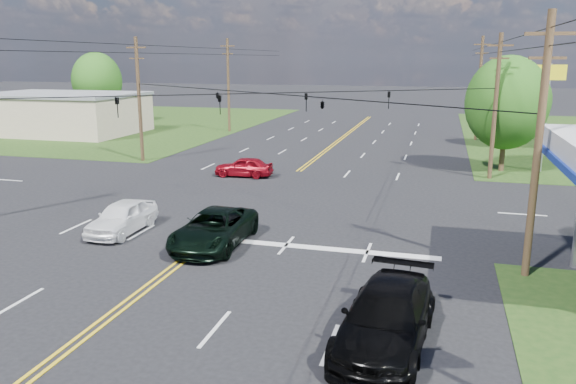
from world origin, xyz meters
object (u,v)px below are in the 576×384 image
(pole_se, at_px, (538,145))
(tree_right_b, at_px, (522,101))
(pickup_dkgreen, at_px, (214,229))
(suv_black, at_px, (386,318))
(pole_ne, at_px, (495,105))
(pickup_white, at_px, (122,217))
(pole_right_far, at_px, (479,87))
(pole_nw, at_px, (139,98))
(pole_left_far, at_px, (228,84))
(tree_right_a, at_px, (507,103))
(tree_far_l, at_px, (97,81))
(retail_nw, at_px, (62,115))

(pole_se, height_order, tree_right_b, pole_se)
(pickup_dkgreen, bearing_deg, suv_black, -40.85)
(pole_ne, relative_size, pickup_white, 2.19)
(pole_ne, xyz_separation_m, pole_right_far, (0.00, 19.00, 0.25))
(pole_nw, height_order, pole_left_far, pole_left_far)
(pole_left_far, relative_size, suv_black, 1.76)
(tree_right_a, xyz_separation_m, tree_far_l, (-46.00, 20.00, 0.33))
(pole_nw, bearing_deg, pole_se, -34.70)
(pole_ne, bearing_deg, pole_left_far, 143.84)
(retail_nw, height_order, pole_left_far, pole_left_far)
(pole_se, distance_m, tree_right_a, 21.02)
(pole_nw, relative_size, tree_right_b, 1.34)
(retail_nw, bearing_deg, pole_se, -35.79)
(suv_black, bearing_deg, pole_right_far, 89.26)
(pole_nw, xyz_separation_m, pole_right_far, (26.00, 19.00, 0.25))
(tree_far_l, xyz_separation_m, pickup_white, (27.64, -40.16, -4.45))
(pole_ne, bearing_deg, pole_right_far, 90.00)
(pole_left_far, height_order, pickup_dkgreen, pole_left_far)
(pole_nw, distance_m, pole_ne, 26.00)
(pole_nw, bearing_deg, pickup_white, -63.26)
(pole_ne, height_order, suv_black, pole_ne)
(pole_se, distance_m, pole_nw, 31.62)
(suv_black, xyz_separation_m, pickup_white, (-12.86, 7.43, -0.09))
(pole_left_far, bearing_deg, tree_far_l, 168.11)
(pickup_dkgreen, bearing_deg, pole_right_far, 70.66)
(pole_left_far, bearing_deg, suv_black, -63.75)
(retail_nw, relative_size, pole_left_far, 1.60)
(pickup_dkgreen, bearing_deg, tree_right_a, 56.45)
(pole_right_far, distance_m, pickup_dkgreen, 39.13)
(tree_right_a, height_order, pickup_white, tree_right_a)
(pole_se, relative_size, pole_left_far, 0.95)
(pole_se, distance_m, tree_right_b, 33.19)
(pole_se, bearing_deg, tree_far_l, 137.66)
(tree_right_b, height_order, pickup_dkgreen, tree_right_b)
(pole_se, distance_m, pole_ne, 18.00)
(pole_se, height_order, tree_right_a, pole_se)
(pole_nw, xyz_separation_m, pole_left_far, (0.00, 19.00, 0.25))
(pole_nw, height_order, pickup_white, pole_nw)
(pole_right_far, distance_m, tree_right_b, 5.40)
(pole_left_far, height_order, suv_black, pole_left_far)
(pole_se, distance_m, pickup_white, 17.87)
(pole_se, height_order, tree_far_l, pole_se)
(tree_right_a, relative_size, pickup_white, 1.88)
(pole_ne, height_order, pole_right_far, pole_right_far)
(pole_ne, xyz_separation_m, pickup_white, (-17.36, -17.16, -4.18))
(pole_ne, bearing_deg, pickup_white, -135.33)
(pole_nw, height_order, suv_black, pole_nw)
(pole_left_far, distance_m, tree_right_b, 29.79)
(retail_nw, relative_size, pole_nw, 1.68)
(suv_black, bearing_deg, pole_ne, 84.78)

